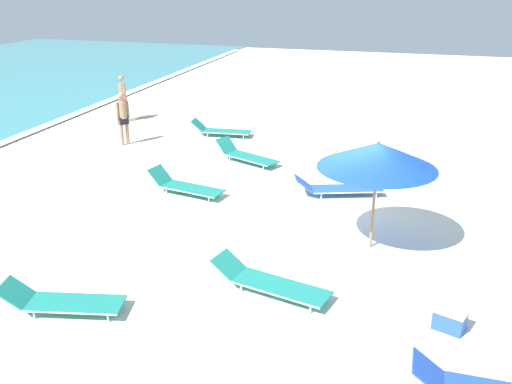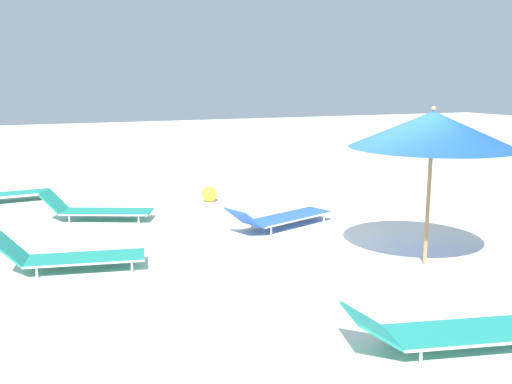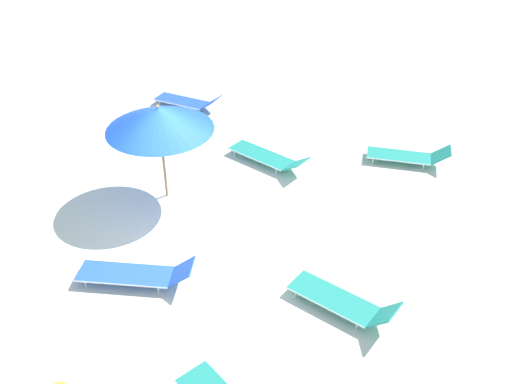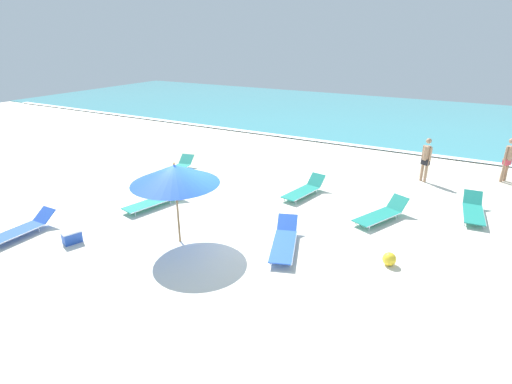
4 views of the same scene
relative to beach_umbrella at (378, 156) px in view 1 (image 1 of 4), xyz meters
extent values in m
cube|color=silver|center=(0.77, 0.93, -2.10)|extent=(60.00, 60.00, 0.16)
cube|color=#B8AE96|center=(4.15, 7.79, -2.01)|extent=(3.15, 1.08, 0.00)
cube|color=#B8AE96|center=(9.81, 6.79, -2.01)|extent=(2.70, 1.62, 0.00)
cylinder|color=#9E7547|center=(0.00, 0.00, -1.00)|extent=(0.06, 0.06, 2.02)
cone|color=blue|center=(0.00, 0.00, 0.01)|extent=(2.40, 2.40, 0.53)
cylinder|color=#13359C|center=(0.00, 0.00, -0.25)|extent=(2.33, 2.33, 0.01)
sphere|color=#9E7547|center=(0.00, 0.00, 0.30)|extent=(0.07, 0.07, 0.07)
cube|color=#1E8475|center=(1.68, 4.74, -1.84)|extent=(0.91, 1.75, 0.03)
cylinder|color=silver|center=(1.38, 4.79, -1.84)|extent=(0.35, 1.64, 0.03)
cylinder|color=silver|center=(1.97, 4.68, -1.84)|extent=(0.35, 1.64, 0.03)
cube|color=#1E8475|center=(1.87, 5.74, -1.64)|extent=(0.64, 0.50, 0.42)
cylinder|color=silver|center=(1.30, 4.15, -1.94)|extent=(0.03, 0.03, 0.16)
cylinder|color=silver|center=(1.80, 4.05, -1.94)|extent=(0.03, 0.03, 0.16)
cylinder|color=silver|center=(1.55, 5.42, -1.94)|extent=(0.03, 0.03, 0.16)
cylinder|color=silver|center=(2.05, 5.32, -1.94)|extent=(0.03, 0.03, 0.16)
cube|color=blue|center=(2.83, 0.90, -1.84)|extent=(1.18, 1.92, 0.03)
cylinder|color=silver|center=(2.54, 0.80, -1.84)|extent=(0.65, 1.73, 0.03)
cylinder|color=silver|center=(3.11, 1.01, -1.84)|extent=(0.65, 1.73, 0.03)
cube|color=blue|center=(2.44, 1.97, -1.67)|extent=(0.70, 0.62, 0.36)
cylinder|color=silver|center=(2.83, 0.15, -1.94)|extent=(0.03, 0.03, 0.16)
cylinder|color=silver|center=(3.31, 0.32, -1.94)|extent=(0.03, 0.03, 0.16)
cylinder|color=silver|center=(2.34, 1.49, -1.94)|extent=(0.03, 0.03, 0.16)
cylinder|color=silver|center=(2.82, 1.66, -1.94)|extent=(0.03, 0.03, 0.16)
cube|color=#1E8475|center=(-2.41, 1.32, -1.84)|extent=(0.99, 1.86, 0.03)
cylinder|color=silver|center=(-2.70, 1.39, -1.84)|extent=(0.44, 1.73, 0.03)
cylinder|color=silver|center=(-2.12, 1.25, -1.84)|extent=(0.44, 1.73, 0.03)
cube|color=#1E8475|center=(-2.16, 2.41, -1.69)|extent=(0.67, 0.60, 0.33)
cylinder|color=silver|center=(-2.82, 0.71, -1.94)|extent=(0.03, 0.03, 0.16)
cylinder|color=silver|center=(-2.32, 0.59, -1.94)|extent=(0.03, 0.03, 0.16)
cylinder|color=silver|center=(-2.50, 2.05, -1.94)|extent=(0.03, 0.03, 0.16)
cylinder|color=silver|center=(-2.00, 1.94, -1.94)|extent=(0.03, 0.03, 0.16)
cube|color=#1E8475|center=(-3.93, 4.54, -1.84)|extent=(0.94, 1.71, 0.03)
cylinder|color=silver|center=(-4.22, 4.48, -1.84)|extent=(0.38, 1.58, 0.03)
cylinder|color=silver|center=(-3.64, 4.61, -1.84)|extent=(0.38, 1.58, 0.03)
cube|color=#1E8475|center=(-4.16, 5.54, -1.67)|extent=(0.66, 0.57, 0.36)
cylinder|color=silver|center=(-4.04, 3.87, -1.94)|extent=(0.03, 0.03, 0.16)
cylinder|color=silver|center=(-3.54, 3.98, -1.94)|extent=(0.03, 0.03, 0.16)
cylinder|color=silver|center=(-4.32, 5.10, -1.94)|extent=(0.03, 0.03, 0.16)
cylinder|color=silver|center=(-3.82, 5.21, -1.94)|extent=(0.03, 0.03, 0.16)
cylinder|color=silver|center=(-3.97, -2.27, -1.84)|extent=(0.04, 1.66, 0.03)
cube|color=blue|center=(-4.28, -1.22, -1.68)|extent=(0.58, 0.47, 0.35)
cylinder|color=silver|center=(-4.02, -1.62, -1.94)|extent=(0.03, 0.03, 0.16)
cube|color=#1E8475|center=(7.21, 5.73, -1.84)|extent=(0.75, 1.70, 0.03)
cylinder|color=silver|center=(6.91, 5.70, -1.84)|extent=(0.18, 1.64, 0.03)
cylinder|color=silver|center=(7.51, 5.76, -1.84)|extent=(0.18, 1.64, 0.03)
cube|color=#1E8475|center=(7.12, 6.76, -1.66)|extent=(0.61, 0.48, 0.39)
cylinder|color=silver|center=(7.02, 5.07, -1.94)|extent=(0.03, 0.03, 0.16)
cylinder|color=silver|center=(7.53, 5.12, -1.94)|extent=(0.03, 0.03, 0.16)
cylinder|color=silver|center=(6.90, 6.35, -1.94)|extent=(0.03, 0.03, 0.16)
cylinder|color=silver|center=(7.41, 6.40, -1.94)|extent=(0.03, 0.03, 0.16)
cube|color=#1E8475|center=(4.58, 4.02, -1.84)|extent=(1.25, 1.82, 0.03)
cylinder|color=silver|center=(4.30, 4.14, -1.84)|extent=(0.73, 1.59, 0.03)
cylinder|color=silver|center=(4.85, 3.90, -1.84)|extent=(0.73, 1.59, 0.03)
cube|color=#1E8475|center=(5.00, 4.98, -1.64)|extent=(0.69, 0.60, 0.42)
cylinder|color=silver|center=(4.07, 3.51, -1.94)|extent=(0.03, 0.03, 0.16)
cylinder|color=silver|center=(4.54, 3.30, -1.94)|extent=(0.03, 0.03, 0.16)
cylinder|color=silver|center=(4.62, 4.74, -1.94)|extent=(0.03, 0.03, 0.16)
cylinder|color=silver|center=(5.08, 4.53, -1.94)|extent=(0.03, 0.03, 0.16)
cylinder|color=#A37A5B|center=(8.02, 10.14, -1.57)|extent=(0.11, 0.11, 0.90)
cylinder|color=#A37A5B|center=(8.14, 10.31, -1.57)|extent=(0.11, 0.11, 0.90)
cube|color=#D13D4C|center=(8.08, 10.23, -1.20)|extent=(0.32, 0.35, 0.24)
cylinder|color=#A37A5B|center=(8.08, 10.23, -0.84)|extent=(0.27, 0.27, 0.55)
cylinder|color=#A37A5B|center=(7.97, 10.08, -0.85)|extent=(0.08, 0.08, 0.55)
cylinder|color=#A37A5B|center=(8.19, 10.37, -0.85)|extent=(0.08, 0.08, 0.55)
sphere|color=#A37A5B|center=(8.08, 10.23, -0.36)|extent=(0.21, 0.21, 0.21)
cylinder|color=#A37A5B|center=(5.21, 8.72, -1.57)|extent=(0.11, 0.11, 0.90)
cylinder|color=#A37A5B|center=(5.37, 8.60, -1.57)|extent=(0.11, 0.11, 0.90)
cube|color=black|center=(5.29, 8.66, -1.20)|extent=(0.35, 0.32, 0.24)
cylinder|color=#A37A5B|center=(5.29, 8.66, -0.84)|extent=(0.27, 0.27, 0.55)
cylinder|color=#A37A5B|center=(5.14, 8.77, -0.85)|extent=(0.08, 0.08, 0.55)
cylinder|color=#A37A5B|center=(5.43, 8.55, -0.85)|extent=(0.08, 0.08, 0.55)
sphere|color=#A37A5B|center=(5.29, 8.66, -0.36)|extent=(0.21, 0.21, 0.21)
sphere|color=yellow|center=(5.47, 1.63, -1.84)|extent=(0.35, 0.35, 0.35)
cube|color=blue|center=(-2.62, -1.54, -1.86)|extent=(0.48, 0.57, 0.32)
cube|color=white|center=(-2.62, -1.54, -1.67)|extent=(0.50, 0.59, 0.05)
camera|label=1|loc=(-11.02, -0.78, 3.44)|focal=40.00mm
camera|label=2|loc=(-6.61, 5.49, 0.72)|focal=40.00mm
camera|label=3|loc=(9.10, 6.78, 5.67)|focal=40.00mm
camera|label=4|loc=(6.81, -7.71, 3.50)|focal=28.00mm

